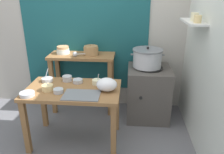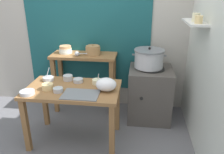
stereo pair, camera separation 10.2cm
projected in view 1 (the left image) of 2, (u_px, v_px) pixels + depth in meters
The scene contains 19 objects.
ground_plane at pixel (85, 142), 2.87m from camera, with size 9.00×9.00×0.00m, color slate.
wall_back at pixel (101, 24), 3.39m from camera, with size 4.40×0.12×2.60m.
wall_right at pixel (210, 39), 2.46m from camera, with size 0.30×3.20×2.60m.
prep_table at pixel (73, 97), 2.68m from camera, with size 1.10×0.66×0.72m.
back_shelf_table at pixel (82, 69), 3.40m from camera, with size 0.96×0.40×0.90m.
stove_block at pixel (148, 93), 3.31m from camera, with size 0.60×0.61×0.78m.
steamer_pot at pixel (147, 58), 3.13m from camera, with size 0.46×0.42×0.29m.
clay_pot at pixel (91, 50), 3.28m from camera, with size 0.21×0.21×0.16m.
bowl_stack_enamel at pixel (63, 50), 3.35m from camera, with size 0.20×0.20×0.11m.
ladle at pixel (76, 54), 3.21m from camera, with size 0.25×0.08×0.07m.
serving_tray at pixel (82, 95), 2.47m from camera, with size 0.40×0.28×0.01m, color slate.
plastic_bag at pixel (107, 85), 2.56m from camera, with size 0.24×0.19×0.15m, color white.
prep_bowl_0 at pixel (48, 88), 2.58m from camera, with size 0.13×0.13×0.14m.
prep_bowl_1 at pixel (47, 80), 2.83m from camera, with size 0.14×0.14×0.16m.
prep_bowl_2 at pixel (78, 81), 2.79m from camera, with size 0.12×0.12×0.05m.
prep_bowl_3 at pixel (67, 78), 2.84m from camera, with size 0.12×0.12×0.07m.
prep_bowl_4 at pixel (27, 94), 2.46m from camera, with size 0.16×0.16×0.04m.
prep_bowl_5 at pixel (58, 91), 2.52m from camera, with size 0.11×0.11×0.05m.
prep_bowl_6 at pixel (97, 82), 2.74m from camera, with size 0.12×0.12×0.14m.
Camera 1 is at (0.54, -2.32, 1.83)m, focal length 36.30 mm.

